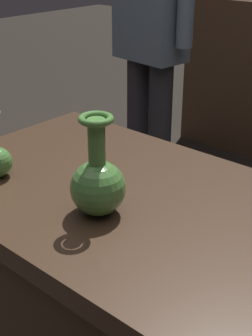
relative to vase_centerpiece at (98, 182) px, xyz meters
name	(u,v)px	position (x,y,z in m)	size (l,w,h in m)	color
display_plinth	(149,335)	(0.07, 0.11, -0.47)	(1.20, 0.64, 0.80)	#382619
vase_centerpiece	(98,182)	(0.00, 0.00, 0.00)	(0.12, 0.12, 0.23)	#477A38
visitor_near_left	(151,21)	(-0.71, 1.07, 0.13)	(0.47, 0.22, 1.70)	#232328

